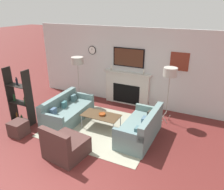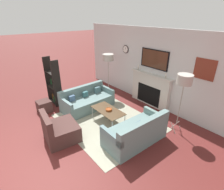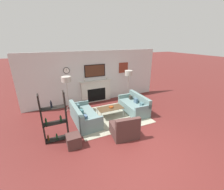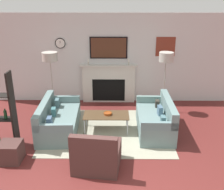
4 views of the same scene
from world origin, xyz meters
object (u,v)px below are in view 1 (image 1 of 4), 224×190
Objects in this scene: ottoman at (19,128)px; floor_lamp_left at (77,61)px; decorative_bowl at (102,114)px; couch_left at (67,112)px; coffee_table at (101,116)px; shelf_unit at (20,98)px; armchair at (65,146)px; floor_lamp_right at (170,73)px; couch_right at (141,129)px.

floor_lamp_left is at bearing 83.36° from ottoman.
decorative_bowl reaches higher than ottoman.
couch_left is 1.20m from coffee_table.
floor_lamp_left is (-0.38, 1.26, 1.29)m from couch_left.
floor_lamp_left is at bearing 141.72° from coffee_table.
decorative_bowl is 2.50m from shelf_unit.
coffee_table is 0.07m from decorative_bowl.
decorative_bowl is 0.12× the size of floor_lamp_left.
couch_left is at bearing 125.25° from armchair.
floor_lamp_right reaches higher than armchair.
floor_lamp_right is at bearing 37.73° from coffee_table.
floor_lamp_left is (-1.44, 2.75, 1.29)m from armchair.
shelf_unit is at bearing -162.53° from decorative_bowl.
ottoman is (-0.68, -1.30, -0.07)m from couch_left.
decorative_bowl is at bearing -141.80° from floor_lamp_right.
couch_left is 2.41m from couch_right.
coffee_table is (0.14, 1.51, 0.12)m from armchair.
floor_lamp_right is at bearing -0.00° from floor_lamp_left.
decorative_bowl is (-1.18, 0.03, 0.16)m from couch_right.
floor_lamp_left is at bearing 69.14° from shelf_unit.
coffee_table is at bearing 84.88° from armchair.
shelf_unit is (-2.33, -0.74, 0.39)m from coffee_table.
couch_left is at bearing 62.36° from ottoman.
couch_left reaches higher than ottoman.
coffee_table is at bearing 35.25° from ottoman.
couch_left is 1.07× the size of floor_lamp_left.
coffee_table is 2.32m from floor_lamp_left.
armchair is at bearing -62.43° from floor_lamp_left.
coffee_table is 0.64× the size of floor_lamp_right.
floor_lamp_right reaches higher than floor_lamp_left.
couch_left is 1.47m from ottoman.
shelf_unit reaches higher than couch_left.
couch_right reaches higher than ottoman.
shelf_unit is (-2.36, -0.74, 0.34)m from decorative_bowl.
couch_left reaches higher than coffee_table.
shelf_unit is at bearing 160.50° from armchair.
floor_lamp_left reaches higher than decorative_bowl.
shelf_unit reaches higher than armchair.
floor_lamp_right is at bearing 73.04° from couch_right.
couch_left is 1.24m from decorative_bowl.
floor_lamp_right is at bearing 38.20° from decorative_bowl.
shelf_unit is (-0.75, -1.98, -0.77)m from floor_lamp_left.
floor_lamp_right reaches higher than ottoman.
shelf_unit is 0.94m from ottoman.
coffee_table is at bearing 179.06° from couch_right.
shelf_unit is (-3.93, -1.98, -0.77)m from floor_lamp_right.
ottoman is at bearing -117.64° from couch_left.
floor_lamp_left is (-2.79, 1.26, 1.27)m from couch_right.
decorative_bowl is at bearing 178.67° from couch_right.
couch_left is 3.32m from floor_lamp_right.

